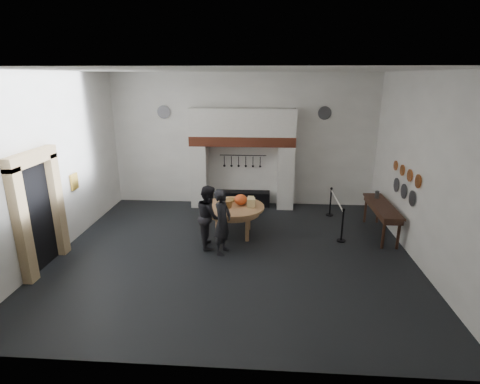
# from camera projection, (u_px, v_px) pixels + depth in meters

# --- Properties ---
(floor) EXTENTS (9.00, 8.00, 0.02)m
(floor) POSITION_uv_depth(u_px,v_px,m) (233.00, 253.00, 9.69)
(floor) COLOR black
(floor) RESTS_ON ground
(ceiling) EXTENTS (9.00, 8.00, 0.02)m
(ceiling) POSITION_uv_depth(u_px,v_px,m) (232.00, 70.00, 8.34)
(ceiling) COLOR silver
(ceiling) RESTS_ON wall_back
(wall_back) EXTENTS (9.00, 0.02, 4.50)m
(wall_back) POSITION_uv_depth(u_px,v_px,m) (243.00, 141.00, 12.82)
(wall_back) COLOR white
(wall_back) RESTS_ON floor
(wall_front) EXTENTS (9.00, 0.02, 4.50)m
(wall_front) POSITION_uv_depth(u_px,v_px,m) (208.00, 236.00, 5.21)
(wall_front) COLOR white
(wall_front) RESTS_ON floor
(wall_left) EXTENTS (0.02, 8.00, 4.50)m
(wall_left) POSITION_uv_depth(u_px,v_px,m) (53.00, 165.00, 9.31)
(wall_left) COLOR white
(wall_left) RESTS_ON floor
(wall_right) EXTENTS (0.02, 8.00, 4.50)m
(wall_right) POSITION_uv_depth(u_px,v_px,m) (425.00, 171.00, 8.72)
(wall_right) COLOR white
(wall_right) RESTS_ON floor
(chimney_pier_left) EXTENTS (0.55, 0.70, 2.15)m
(chimney_pier_left) POSITION_uv_depth(u_px,v_px,m) (200.00, 175.00, 12.94)
(chimney_pier_left) COLOR silver
(chimney_pier_left) RESTS_ON floor
(chimney_pier_right) EXTENTS (0.55, 0.70, 2.15)m
(chimney_pier_right) POSITION_uv_depth(u_px,v_px,m) (286.00, 177.00, 12.74)
(chimney_pier_right) COLOR silver
(chimney_pier_right) RESTS_ON floor
(hearth_brick_band) EXTENTS (3.50, 0.72, 0.32)m
(hearth_brick_band) POSITION_uv_depth(u_px,v_px,m) (242.00, 140.00, 12.47)
(hearth_brick_band) COLOR #9E442B
(hearth_brick_band) RESTS_ON chimney_pier_left
(chimney_hood) EXTENTS (3.50, 0.70, 0.90)m
(chimney_hood) POSITION_uv_depth(u_px,v_px,m) (242.00, 122.00, 12.29)
(chimney_hood) COLOR silver
(chimney_hood) RESTS_ON hearth_brick_band
(iron_range) EXTENTS (1.90, 0.45, 0.50)m
(iron_range) POSITION_uv_depth(u_px,v_px,m) (242.00, 198.00, 13.15)
(iron_range) COLOR black
(iron_range) RESTS_ON floor
(utensil_rail) EXTENTS (1.60, 0.02, 0.02)m
(utensil_rail) POSITION_uv_depth(u_px,v_px,m) (243.00, 155.00, 12.90)
(utensil_rail) COLOR black
(utensil_rail) RESTS_ON wall_back
(door_recess) EXTENTS (0.04, 1.10, 2.50)m
(door_recess) POSITION_uv_depth(u_px,v_px,m) (37.00, 217.00, 8.66)
(door_recess) COLOR black
(door_recess) RESTS_ON floor
(door_jamb_near) EXTENTS (0.22, 0.30, 2.60)m
(door_jamb_near) POSITION_uv_depth(u_px,v_px,m) (22.00, 227.00, 7.97)
(door_jamb_near) COLOR tan
(door_jamb_near) RESTS_ON floor
(door_jamb_far) EXTENTS (0.22, 0.30, 2.60)m
(door_jamb_far) POSITION_uv_depth(u_px,v_px,m) (57.00, 205.00, 9.30)
(door_jamb_far) COLOR tan
(door_jamb_far) RESTS_ON floor
(door_lintel) EXTENTS (0.22, 1.70, 0.30)m
(door_lintel) POSITION_uv_depth(u_px,v_px,m) (31.00, 158.00, 8.23)
(door_lintel) COLOR tan
(door_lintel) RESTS_ON door_jamb_near
(wall_plaque) EXTENTS (0.05, 0.34, 0.44)m
(wall_plaque) POSITION_uv_depth(u_px,v_px,m) (74.00, 182.00, 10.26)
(wall_plaque) COLOR gold
(wall_plaque) RESTS_ON wall_left
(work_table) EXTENTS (2.05, 2.05, 0.07)m
(work_table) POSITION_uv_depth(u_px,v_px,m) (233.00, 207.00, 10.54)
(work_table) COLOR tan
(work_table) RESTS_ON floor
(pumpkin) EXTENTS (0.36, 0.36, 0.31)m
(pumpkin) POSITION_uv_depth(u_px,v_px,m) (241.00, 200.00, 10.57)
(pumpkin) COLOR #EA5821
(pumpkin) RESTS_ON work_table
(cheese_block_big) EXTENTS (0.22, 0.22, 0.24)m
(cheese_block_big) POSITION_uv_depth(u_px,v_px,m) (251.00, 203.00, 10.41)
(cheese_block_big) COLOR #EACF8C
(cheese_block_big) RESTS_ON work_table
(cheese_block_small) EXTENTS (0.18, 0.18, 0.20)m
(cheese_block_small) POSITION_uv_depth(u_px,v_px,m) (251.00, 200.00, 10.71)
(cheese_block_small) COLOR #DAC082
(cheese_block_small) RESTS_ON work_table
(wicker_basket) EXTENTS (0.38, 0.38, 0.22)m
(wicker_basket) POSITION_uv_depth(u_px,v_px,m) (228.00, 204.00, 10.36)
(wicker_basket) COLOR olive
(wicker_basket) RESTS_ON work_table
(bread_loaf) EXTENTS (0.31, 0.18, 0.13)m
(bread_loaf) POSITION_uv_depth(u_px,v_px,m) (231.00, 200.00, 10.85)
(bread_loaf) COLOR #A37D39
(bread_loaf) RESTS_ON work_table
(visitor_near) EXTENTS (0.58, 0.72, 1.71)m
(visitor_near) POSITION_uv_depth(u_px,v_px,m) (222.00, 222.00, 9.44)
(visitor_near) COLOR black
(visitor_near) RESTS_ON floor
(visitor_far) EXTENTS (0.81, 0.94, 1.68)m
(visitor_far) POSITION_uv_depth(u_px,v_px,m) (209.00, 216.00, 9.85)
(visitor_far) COLOR black
(visitor_far) RESTS_ON floor
(side_table) EXTENTS (0.55, 2.20, 0.06)m
(side_table) POSITION_uv_depth(u_px,v_px,m) (382.00, 206.00, 10.54)
(side_table) COLOR #3A2015
(side_table) RESTS_ON floor
(pewter_jug) EXTENTS (0.12, 0.12, 0.22)m
(pewter_jug) POSITION_uv_depth(u_px,v_px,m) (377.00, 195.00, 11.07)
(pewter_jug) COLOR #48484C
(pewter_jug) RESTS_ON side_table
(copper_pan_a) EXTENTS (0.03, 0.34, 0.34)m
(copper_pan_a) POSITION_uv_depth(u_px,v_px,m) (418.00, 181.00, 9.00)
(copper_pan_a) COLOR #C6662D
(copper_pan_a) RESTS_ON wall_right
(copper_pan_b) EXTENTS (0.03, 0.32, 0.32)m
(copper_pan_b) POSITION_uv_depth(u_px,v_px,m) (410.00, 175.00, 9.53)
(copper_pan_b) COLOR #C6662D
(copper_pan_b) RESTS_ON wall_right
(copper_pan_c) EXTENTS (0.03, 0.30, 0.30)m
(copper_pan_c) POSITION_uv_depth(u_px,v_px,m) (402.00, 170.00, 10.05)
(copper_pan_c) COLOR #C6662D
(copper_pan_c) RESTS_ON wall_right
(copper_pan_d) EXTENTS (0.03, 0.28, 0.28)m
(copper_pan_d) POSITION_uv_depth(u_px,v_px,m) (396.00, 166.00, 10.57)
(copper_pan_d) COLOR #C6662D
(copper_pan_d) RESTS_ON wall_right
(pewter_plate_left) EXTENTS (0.03, 0.40, 0.40)m
(pewter_plate_left) POSITION_uv_depth(u_px,v_px,m) (412.00, 198.00, 9.34)
(pewter_plate_left) COLOR #4C4C51
(pewter_plate_left) RESTS_ON wall_right
(pewter_plate_mid) EXTENTS (0.03, 0.40, 0.40)m
(pewter_plate_mid) POSITION_uv_depth(u_px,v_px,m) (404.00, 191.00, 9.91)
(pewter_plate_mid) COLOR #4C4C51
(pewter_plate_mid) RESTS_ON wall_right
(pewter_plate_right) EXTENTS (0.03, 0.40, 0.40)m
(pewter_plate_right) POSITION_uv_depth(u_px,v_px,m) (396.00, 185.00, 10.48)
(pewter_plate_right) COLOR #4C4C51
(pewter_plate_right) RESTS_ON wall_right
(pewter_plate_back_left) EXTENTS (0.44, 0.03, 0.44)m
(pewter_plate_back_left) POSITION_uv_depth(u_px,v_px,m) (164.00, 112.00, 12.68)
(pewter_plate_back_left) COLOR #4C4C51
(pewter_plate_back_left) RESTS_ON wall_back
(pewter_plate_back_right) EXTENTS (0.44, 0.03, 0.44)m
(pewter_plate_back_right) POSITION_uv_depth(u_px,v_px,m) (325.00, 113.00, 12.33)
(pewter_plate_back_right) COLOR #4C4C51
(pewter_plate_back_right) RESTS_ON wall_back
(barrier_post_near) EXTENTS (0.05, 0.05, 0.90)m
(barrier_post_near) POSITION_uv_depth(u_px,v_px,m) (342.00, 226.00, 10.23)
(barrier_post_near) COLOR black
(barrier_post_near) RESTS_ON floor
(barrier_post_far) EXTENTS (0.05, 0.05, 0.90)m
(barrier_post_far) POSITION_uv_depth(u_px,v_px,m) (330.00, 202.00, 12.13)
(barrier_post_far) COLOR black
(barrier_post_far) RESTS_ON floor
(barrier_rope) EXTENTS (0.04, 2.00, 0.04)m
(barrier_rope) POSITION_uv_depth(u_px,v_px,m) (337.00, 200.00, 11.06)
(barrier_rope) COLOR white
(barrier_rope) RESTS_ON barrier_post_near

